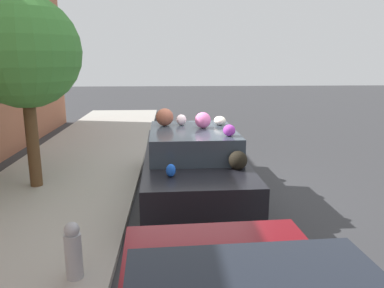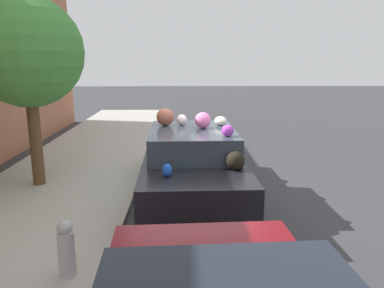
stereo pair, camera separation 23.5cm
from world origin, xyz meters
The scene contains 5 objects.
ground_plane centered at (0.00, 0.00, 0.00)m, with size 60.00×60.00×0.00m, color #38383A.
sidewalk_curb centered at (0.00, 2.70, 0.05)m, with size 24.00×3.20×0.10m.
street_tree centered at (0.59, 3.14, 2.74)m, with size 2.14×2.14×3.73m.
fire_hydrant centered at (-2.81, 1.53, 0.45)m, with size 0.20×0.20×0.70m.
art_car centered at (-0.02, -0.02, 0.74)m, with size 4.44×1.86×1.71m.
Camera 2 is at (-6.86, 0.12, 2.64)m, focal length 35.00 mm.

